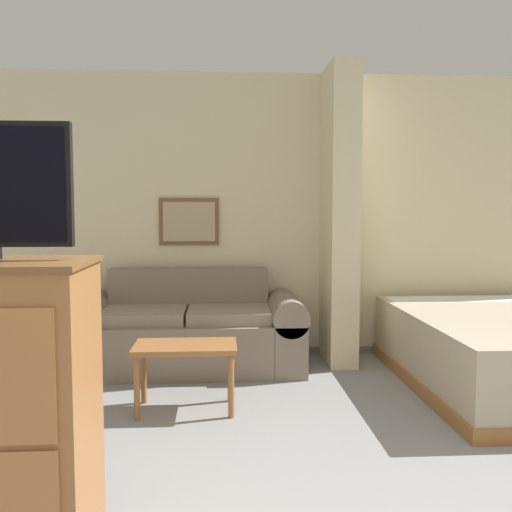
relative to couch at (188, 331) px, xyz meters
name	(u,v)px	position (x,y,z in m)	size (l,w,h in m)	color
wall_back	(280,216)	(0.84, 0.49, 0.98)	(7.02, 0.16, 2.60)	beige
wall_partition_pillar	(339,216)	(1.33, 0.13, 0.98)	(0.24, 0.60, 2.60)	beige
couch	(188,331)	(0.00, 0.00, 0.00)	(1.98, 0.84, 0.83)	gray
coffee_table	(186,354)	(0.05, -1.05, 0.07)	(0.69, 0.40, 0.45)	#996033
side_table	(53,316)	(-1.12, -0.04, 0.15)	(0.44, 0.44, 0.57)	#996033
table_lamp	(51,273)	(-1.12, -0.04, 0.51)	(0.38, 0.38, 0.40)	tan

